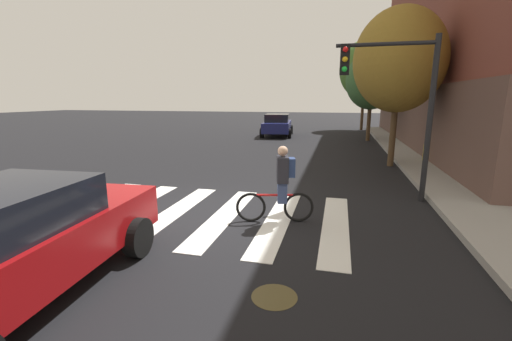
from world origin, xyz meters
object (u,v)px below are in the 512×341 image
(cyclist, at_px, (281,185))
(street_tree_near, at_px, (399,61))
(fire_hydrant, at_px, (426,151))
(street_tree_mid, at_px, (372,80))
(traffic_light_near, at_px, (397,91))
(sedan_near, at_px, (7,244))
(sedan_mid, at_px, (277,125))
(street_tree_far, at_px, (365,70))
(manhole_cover, at_px, (274,296))

(cyclist, height_order, street_tree_near, street_tree_near)
(fire_hydrant, distance_m, street_tree_mid, 8.40)
(street_tree_near, bearing_deg, traffic_light_near, -98.14)
(cyclist, xyz_separation_m, street_tree_mid, (2.98, 15.66, 2.94))
(sedan_near, height_order, sedan_mid, sedan_near)
(fire_hydrant, bearing_deg, sedan_near, -122.85)
(cyclist, bearing_deg, street_tree_far, 82.64)
(sedan_near, relative_size, cyclist, 2.78)
(cyclist, bearing_deg, fire_hydrant, 59.76)
(sedan_mid, height_order, traffic_light_near, traffic_light_near)
(street_tree_mid, bearing_deg, sedan_near, -106.99)
(cyclist, bearing_deg, street_tree_near, 65.88)
(traffic_light_near, distance_m, street_tree_mid, 13.31)
(fire_hydrant, xyz_separation_m, street_tree_mid, (-1.75, 7.54, 3.25))
(sedan_mid, relative_size, street_tree_far, 0.64)
(street_tree_near, xyz_separation_m, street_tree_mid, (-0.26, 8.40, -0.30))
(sedan_mid, relative_size, street_tree_near, 0.78)
(street_tree_near, height_order, street_tree_far, street_tree_far)
(fire_hydrant, height_order, street_tree_mid, street_tree_mid)
(manhole_cover, bearing_deg, sedan_mid, 100.29)
(sedan_mid, bearing_deg, manhole_cover, -79.71)
(street_tree_far, bearing_deg, street_tree_near, -89.20)
(traffic_light_near, xyz_separation_m, street_tree_far, (0.47, 21.00, 2.17))
(sedan_near, distance_m, street_tree_far, 28.13)
(manhole_cover, distance_m, street_tree_mid, 19.07)
(traffic_light_near, bearing_deg, fire_hydrant, 69.18)
(cyclist, relative_size, street_tree_far, 0.23)
(sedan_mid, distance_m, street_tree_far, 9.78)
(sedan_mid, height_order, street_tree_near, street_tree_near)
(sedan_mid, height_order, fire_hydrant, sedan_mid)
(street_tree_mid, bearing_deg, fire_hydrant, -76.96)
(street_tree_far, bearing_deg, manhole_cover, -95.66)
(fire_hydrant, relative_size, street_tree_mid, 0.14)
(sedan_near, height_order, street_tree_mid, street_tree_mid)
(cyclist, distance_m, street_tree_far, 23.94)
(sedan_near, relative_size, fire_hydrant, 6.03)
(fire_hydrant, height_order, street_tree_far, street_tree_far)
(street_tree_near, distance_m, street_tree_mid, 8.41)
(manhole_cover, bearing_deg, street_tree_far, 84.34)
(manhole_cover, height_order, sedan_mid, sedan_mid)
(sedan_near, bearing_deg, manhole_cover, 15.33)
(street_tree_near, relative_size, street_tree_far, 0.81)
(street_tree_near, bearing_deg, manhole_cover, -105.62)
(manhole_cover, distance_m, street_tree_near, 11.27)
(sedan_mid, xyz_separation_m, fire_hydrant, (7.94, -9.02, -0.28))
(cyclist, height_order, fire_hydrant, cyclist)
(sedan_near, bearing_deg, street_tree_near, 60.67)
(sedan_near, bearing_deg, street_tree_mid, 73.01)
(cyclist, distance_m, traffic_light_near, 4.03)
(manhole_cover, height_order, street_tree_near, street_tree_near)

